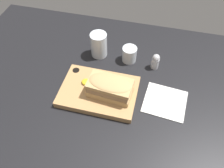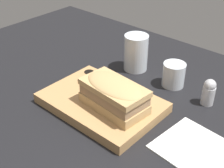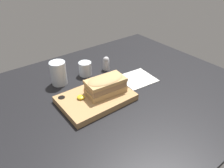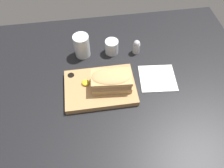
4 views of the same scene
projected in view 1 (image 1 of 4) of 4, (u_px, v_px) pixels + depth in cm
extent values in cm
cube|color=black|center=(103.00, 96.00, 89.68)|extent=(140.52, 100.89, 2.00)
cube|color=tan|center=(99.00, 92.00, 88.06)|extent=(30.43, 21.12, 2.70)
cylinder|color=black|center=(76.00, 71.00, 93.85)|extent=(2.96, 2.96, 1.35)
cube|color=tan|center=(110.00, 91.00, 84.93)|extent=(17.49, 10.41, 2.52)
cube|color=#9E7A56|center=(110.00, 87.00, 82.93)|extent=(16.80, 9.99, 2.57)
cube|color=tan|center=(110.00, 84.00, 81.32)|extent=(17.49, 10.41, 1.51)
ellipsoid|color=tan|center=(110.00, 83.00, 80.83)|extent=(17.15, 10.20, 2.27)
ellipsoid|color=gold|center=(86.00, 82.00, 88.62)|extent=(3.29, 3.29, 1.32)
cylinder|color=silver|center=(99.00, 45.00, 98.94)|extent=(7.48, 7.48, 11.47)
cylinder|color=silver|center=(99.00, 50.00, 101.26)|extent=(6.59, 6.59, 5.16)
cylinder|color=silver|center=(129.00, 54.00, 98.26)|extent=(6.52, 6.52, 7.09)
cylinder|color=#5B141E|center=(129.00, 56.00, 99.29)|extent=(5.87, 5.87, 4.07)
cube|color=white|center=(165.00, 102.00, 86.43)|extent=(17.50, 16.49, 0.40)
cylinder|color=silver|center=(155.00, 63.00, 96.12)|extent=(3.40, 3.40, 5.28)
sphere|color=#B7B7BC|center=(156.00, 58.00, 93.58)|extent=(3.23, 3.23, 3.23)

